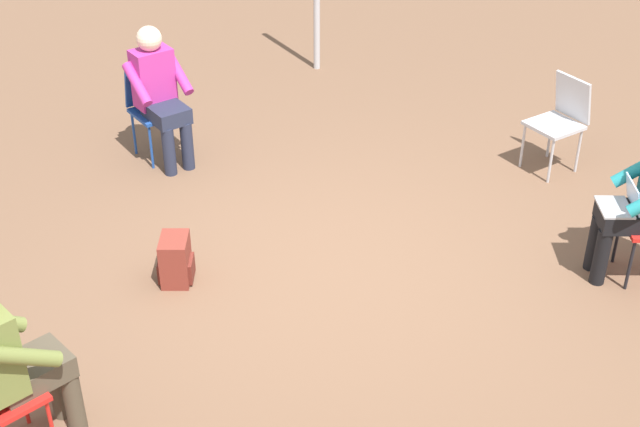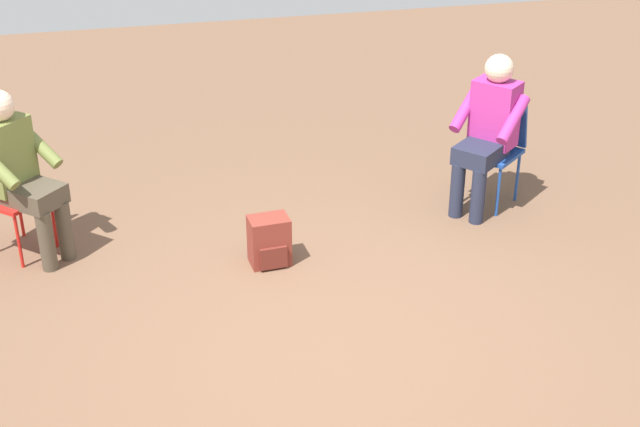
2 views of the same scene
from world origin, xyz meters
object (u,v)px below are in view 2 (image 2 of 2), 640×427
(chair_southeast, at_px, (496,143))
(person_in_olive, at_px, (18,167))
(person_in_magenta, at_px, (488,126))
(chair_northeast, at_px, (5,188))
(backpack_near_laptop_user, at_px, (269,243))

(chair_southeast, xyz_separation_m, person_in_olive, (-0.05, 3.60, 0.20))
(person_in_magenta, bearing_deg, chair_northeast, 47.47)
(person_in_olive, distance_m, backpack_near_laptop_user, 1.82)
(chair_northeast, distance_m, backpack_near_laptop_user, 1.92)
(backpack_near_laptop_user, bearing_deg, person_in_magenta, -75.42)
(backpack_near_laptop_user, bearing_deg, chair_southeast, -73.41)
(chair_southeast, height_order, person_in_magenta, person_in_magenta)
(chair_southeast, distance_m, person_in_olive, 3.61)
(backpack_near_laptop_user, bearing_deg, chair_northeast, 70.22)
(chair_northeast, relative_size, backpack_near_laptop_user, 2.36)
(chair_northeast, height_order, chair_southeast, same)
(person_in_magenta, bearing_deg, chair_southeast, -90.00)
(chair_southeast, distance_m, backpack_near_laptop_user, 2.06)
(person_in_magenta, relative_size, backpack_near_laptop_user, 3.44)
(chair_southeast, bearing_deg, person_in_magenta, 90.00)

